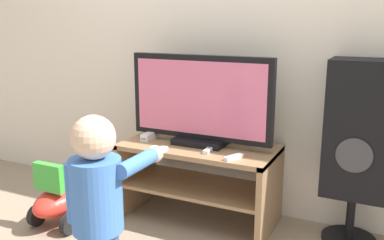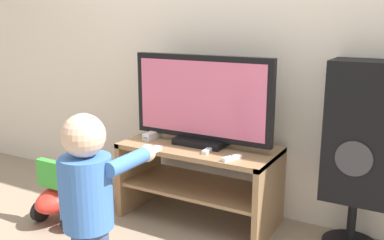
% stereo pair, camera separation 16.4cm
% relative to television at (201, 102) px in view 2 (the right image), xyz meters
% --- Properties ---
extents(ground_plane, '(16.00, 16.00, 0.00)m').
position_rel_television_xyz_m(ground_plane, '(0.00, -0.27, -0.79)').
color(ground_plane, gray).
extents(wall_back, '(10.00, 0.06, 2.60)m').
position_rel_television_xyz_m(wall_back, '(0.00, 0.30, 0.51)').
color(wall_back, silver).
rests_on(wall_back, ground_plane).
extents(tv_stand, '(1.00, 0.49, 0.51)m').
position_rel_television_xyz_m(tv_stand, '(0.00, -0.02, -0.46)').
color(tv_stand, '#93704C').
rests_on(tv_stand, ground_plane).
extents(television, '(0.95, 0.20, 0.57)m').
position_rel_television_xyz_m(television, '(0.00, 0.00, 0.00)').
color(television, black).
rests_on(television, tv_stand).
extents(game_console, '(0.06, 0.17, 0.05)m').
position_rel_television_xyz_m(game_console, '(-0.36, -0.04, -0.26)').
color(game_console, white).
rests_on(game_console, tv_stand).
extents(remote_primary, '(0.09, 0.13, 0.03)m').
position_rel_television_xyz_m(remote_primary, '(0.30, -0.19, -0.27)').
color(remote_primary, white).
rests_on(remote_primary, tv_stand).
extents(remote_secondary, '(0.04, 0.13, 0.03)m').
position_rel_television_xyz_m(remote_secondary, '(0.11, -0.12, -0.27)').
color(remote_secondary, white).
rests_on(remote_secondary, tv_stand).
extents(child, '(0.34, 0.50, 0.90)m').
position_rel_television_xyz_m(child, '(-0.04, -1.00, -0.26)').
color(child, '#3F4C72').
rests_on(child, ground_plane).
extents(speaker_tower, '(0.35, 0.32, 1.09)m').
position_rel_television_xyz_m(speaker_tower, '(0.94, 0.11, -0.12)').
color(speaker_tower, black).
rests_on(speaker_tower, ground_plane).
extents(ride_on_toy, '(0.31, 0.59, 0.44)m').
position_rel_television_xyz_m(ride_on_toy, '(-0.77, -0.41, -0.63)').
color(ride_on_toy, red).
rests_on(ride_on_toy, ground_plane).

